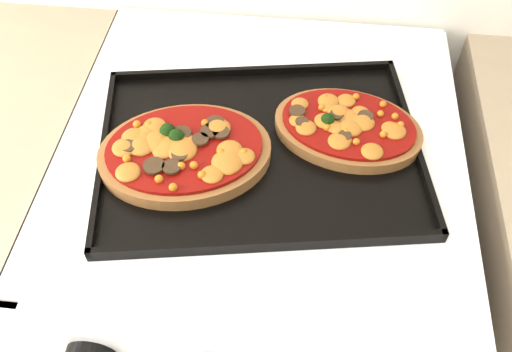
% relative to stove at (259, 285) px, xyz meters
% --- Properties ---
extents(stove, '(0.60, 0.60, 0.91)m').
position_rel_stove_xyz_m(stove, '(0.00, 0.00, 0.00)').
color(stove, white).
rests_on(stove, floor).
extents(baking_tray, '(0.50, 0.41, 0.02)m').
position_rel_stove_xyz_m(baking_tray, '(0.00, -0.03, 0.47)').
color(baking_tray, black).
rests_on(baking_tray, stove).
extents(pizza_left, '(0.28, 0.23, 0.04)m').
position_rel_stove_xyz_m(pizza_left, '(-0.10, -0.06, 0.48)').
color(pizza_left, brown).
rests_on(pizza_left, baking_tray).
extents(pizza_right, '(0.24, 0.19, 0.03)m').
position_rel_stove_xyz_m(pizza_right, '(0.12, 0.01, 0.48)').
color(pizza_right, brown).
rests_on(pizza_right, baking_tray).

